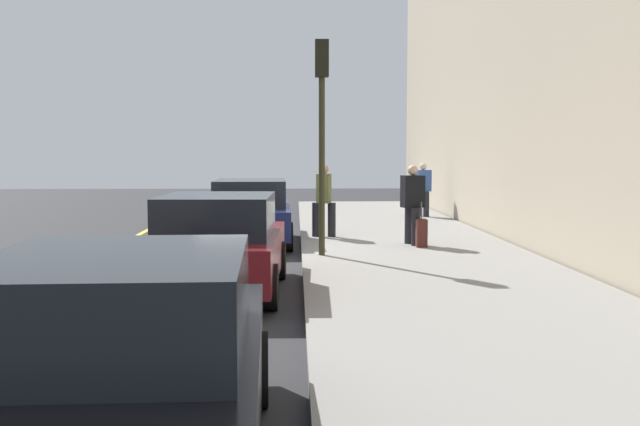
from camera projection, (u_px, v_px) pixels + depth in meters
The scene contains 11 objects.
ground_plane at pixel (256, 250), 16.72m from camera, with size 56.00×56.00×0.00m, color #28282B.
sidewalk at pixel (405, 246), 16.82m from camera, with size 28.00×4.60×0.15m, color gray.
lane_stripe_centre at pixel (109, 250), 16.62m from camera, with size 28.00×0.14×0.01m, color gold.
parked_car_black at pixel (122, 365), 4.97m from camera, with size 4.22×2.02×1.51m.
parked_car_maroon at pixel (219, 244), 11.47m from camera, with size 4.15×1.98×1.51m.
parked_car_navy at pixel (251, 212), 17.56m from camera, with size 4.29×1.97×1.51m.
pedestrian_olive_coat at pixel (324, 198), 17.91m from camera, with size 0.51×0.56×1.71m.
pedestrian_black_coat at pixel (413, 202), 16.37m from camera, with size 0.56×0.52×1.72m.
pedestrian_blue_coat at pixel (423, 188), 23.56m from camera, with size 0.51×0.52×1.66m.
traffic_light_pole at pixel (322, 110), 14.56m from camera, with size 0.35×0.26×4.13m.
rolling_suitcase at pixel (421, 233), 16.02m from camera, with size 0.34×0.22×0.95m.
Camera 1 is at (-16.64, -0.89, 2.15)m, focal length 42.66 mm.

